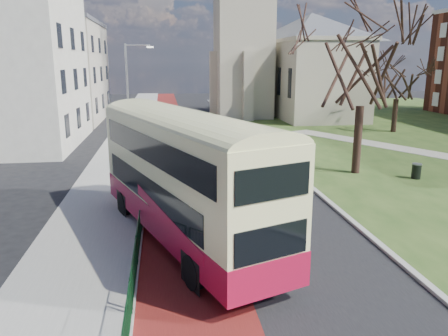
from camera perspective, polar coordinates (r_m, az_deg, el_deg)
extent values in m
plane|color=black|center=(17.60, -1.12, -9.13)|extent=(160.00, 160.00, 0.00)
cube|color=black|center=(36.90, -2.53, 3.08)|extent=(9.00, 120.00, 0.01)
cube|color=#591414|center=(36.75, -6.73, 2.95)|extent=(3.40, 120.00, 0.01)
cube|color=gray|center=(36.86, -12.65, 2.83)|extent=(4.00, 120.00, 0.12)
cube|color=#999993|center=(36.75, -9.54, 2.95)|extent=(0.25, 120.00, 0.13)
cube|color=#999993|center=(39.52, 3.86, 3.87)|extent=(0.25, 80.00, 0.13)
cylinder|color=#0D3D1D|center=(20.93, -10.51, -2.41)|extent=(0.04, 24.00, 0.04)
cylinder|color=#0D3D1D|center=(21.21, -10.40, -4.87)|extent=(0.04, 24.00, 0.04)
cube|color=#A29983|center=(55.24, 2.55, 19.12)|extent=(6.50, 6.50, 24.00)
cube|color=#A29983|center=(57.19, 11.03, 11.18)|extent=(9.00, 18.00, 9.00)
pyramid|color=#565960|center=(57.43, 11.42, 19.28)|extent=(9.00, 18.00, 3.60)
cube|color=beige|center=(39.98, -26.14, 11.55)|extent=(10.00, 14.00, 12.50)
cube|color=#B7AD9A|center=(55.45, -21.00, 11.50)|extent=(10.00, 16.00, 11.00)
cube|color=#565960|center=(55.61, -21.53, 17.41)|extent=(10.30, 16.30, 0.50)
cylinder|color=gray|center=(34.31, -12.42, 8.90)|extent=(0.16, 0.16, 8.00)
cylinder|color=gray|center=(34.16, -11.21, 15.49)|extent=(1.80, 0.10, 0.10)
cube|color=silver|center=(34.12, -9.63, 15.31)|extent=(0.50, 0.18, 0.12)
cube|color=maroon|center=(17.01, -5.22, -6.09)|extent=(6.70, 11.94, 1.07)
cube|color=#F1F1A4|center=(16.42, -5.37, 0.75)|extent=(6.65, 11.87, 3.09)
cube|color=black|center=(16.50, -10.02, -2.79)|extent=(3.46, 9.02, 1.01)
cube|color=black|center=(17.49, -1.69, -1.62)|extent=(3.46, 9.02, 1.01)
cube|color=black|center=(15.82, -9.88, 2.48)|extent=(3.79, 9.90, 0.96)
cube|color=black|center=(16.85, -1.23, 3.37)|extent=(3.79, 9.90, 0.96)
cube|color=black|center=(21.99, -11.39, 1.31)|extent=(2.27, 0.92, 1.12)
cube|color=black|center=(21.71, -11.59, 5.44)|extent=(2.27, 0.92, 0.96)
cube|color=orange|center=(21.63, -11.66, 7.03)|extent=(1.82, 0.77, 0.32)
cylinder|color=black|center=(20.37, -12.92, -4.59)|extent=(0.69, 1.15, 1.11)
cylinder|color=black|center=(21.12, -6.44, -3.65)|extent=(0.69, 1.15, 1.11)
cylinder|color=black|center=(13.80, -3.99, -13.40)|extent=(0.69, 1.15, 1.11)
cylinder|color=black|center=(14.89, 4.87, -11.29)|extent=(0.69, 1.15, 1.11)
cylinder|color=black|center=(28.22, 17.05, 3.53)|extent=(0.53, 0.53, 4.17)
cylinder|color=black|center=(46.40, 21.39, 6.41)|extent=(0.64, 0.64, 3.22)
cylinder|color=black|center=(28.34, 23.82, -0.43)|extent=(0.58, 0.58, 0.86)
cylinder|color=gray|center=(28.24, 23.91, 0.47)|extent=(0.62, 0.62, 0.06)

